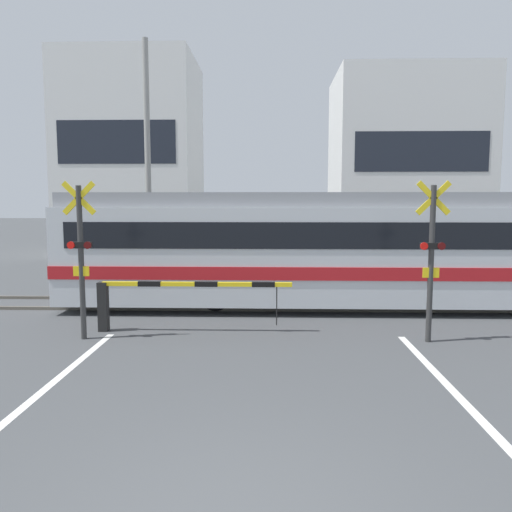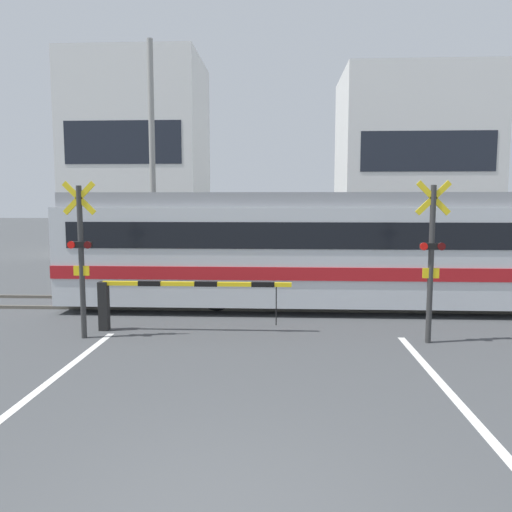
{
  "view_description": "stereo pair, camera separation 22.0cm",
  "coord_description": "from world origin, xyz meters",
  "px_view_note": "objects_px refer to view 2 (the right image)",
  "views": [
    {
      "loc": [
        0.34,
        -3.92,
        2.81
      ],
      "look_at": [
        0.0,
        7.14,
        1.6
      ],
      "focal_mm": 35.0,
      "sensor_mm": 36.0,
      "label": 1
    },
    {
      "loc": [
        0.56,
        -3.91,
        2.81
      ],
      "look_at": [
        0.0,
        7.14,
        1.6
      ],
      "focal_mm": 35.0,
      "sensor_mm": 36.0,
      "label": 2
    }
  ],
  "objects_px": {
    "crossing_barrier_far": "(331,264)",
    "crossing_signal_left": "(81,253)",
    "commuter_train": "(467,247)",
    "crossing_signal_right": "(431,254)",
    "crossing_barrier_near": "(155,294)"
  },
  "relations": [
    {
      "from": "crossing_barrier_far",
      "to": "crossing_signal_left",
      "type": "xyz_separation_m",
      "value": [
        -5.67,
        -6.25,
        0.97
      ]
    },
    {
      "from": "commuter_train",
      "to": "crossing_signal_right",
      "type": "xyz_separation_m",
      "value": [
        -1.94,
        -3.43,
        0.15
      ]
    },
    {
      "from": "commuter_train",
      "to": "crossing_signal_left",
      "type": "height_order",
      "value": "crossing_signal_left"
    },
    {
      "from": "crossing_barrier_near",
      "to": "crossing_barrier_far",
      "type": "height_order",
      "value": "same"
    },
    {
      "from": "commuter_train",
      "to": "crossing_barrier_near",
      "type": "height_order",
      "value": "commuter_train"
    },
    {
      "from": "crossing_barrier_far",
      "to": "crossing_signal_right",
      "type": "height_order",
      "value": "crossing_signal_right"
    },
    {
      "from": "crossing_barrier_far",
      "to": "crossing_barrier_near",
      "type": "bearing_deg",
      "value": -127.68
    },
    {
      "from": "crossing_signal_left",
      "to": "commuter_train",
      "type": "bearing_deg",
      "value": 20.97
    },
    {
      "from": "crossing_barrier_near",
      "to": "crossing_signal_right",
      "type": "relative_size",
      "value": 1.3
    },
    {
      "from": "crossing_signal_left",
      "to": "crossing_signal_right",
      "type": "bearing_deg",
      "value": 0.0
    },
    {
      "from": "crossing_barrier_far",
      "to": "crossing_signal_right",
      "type": "distance_m",
      "value": 6.47
    },
    {
      "from": "crossing_barrier_near",
      "to": "crossing_signal_left",
      "type": "relative_size",
      "value": 1.3
    },
    {
      "from": "crossing_barrier_near",
      "to": "crossing_signal_left",
      "type": "xyz_separation_m",
      "value": [
        -1.34,
        -0.64,
        0.97
      ]
    },
    {
      "from": "commuter_train",
      "to": "crossing_barrier_near",
      "type": "xyz_separation_m",
      "value": [
        -7.61,
        -2.79,
        -0.82
      ]
    },
    {
      "from": "commuter_train",
      "to": "crossing_signal_right",
      "type": "relative_size",
      "value": 6.56
    }
  ]
}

